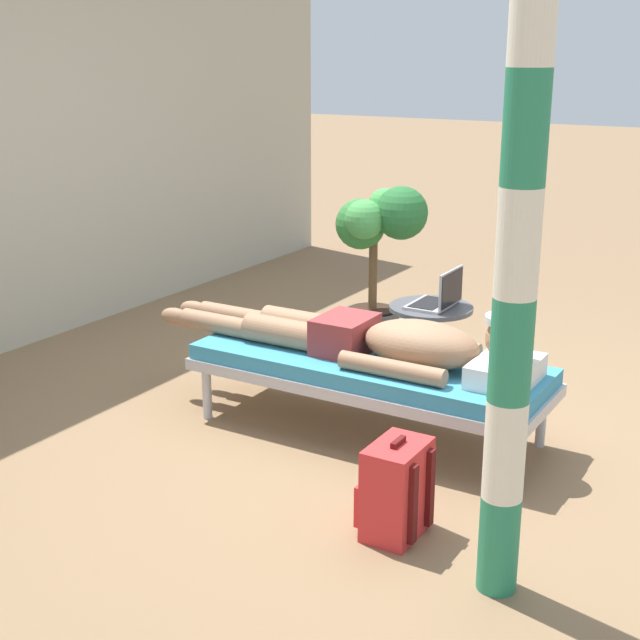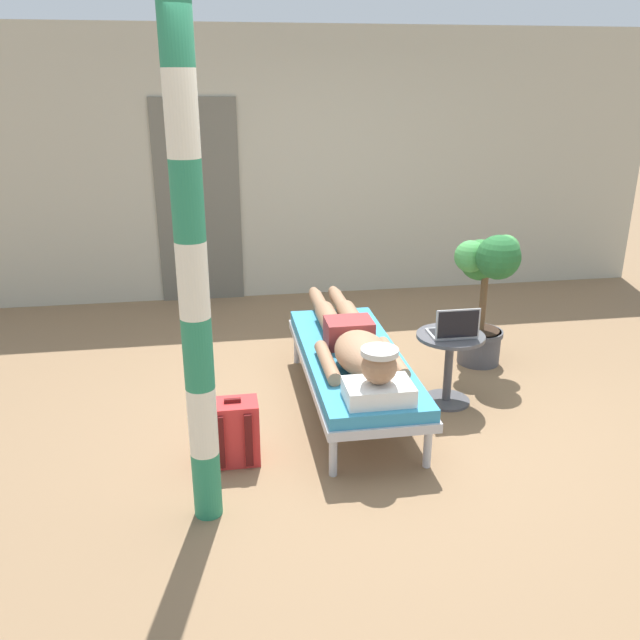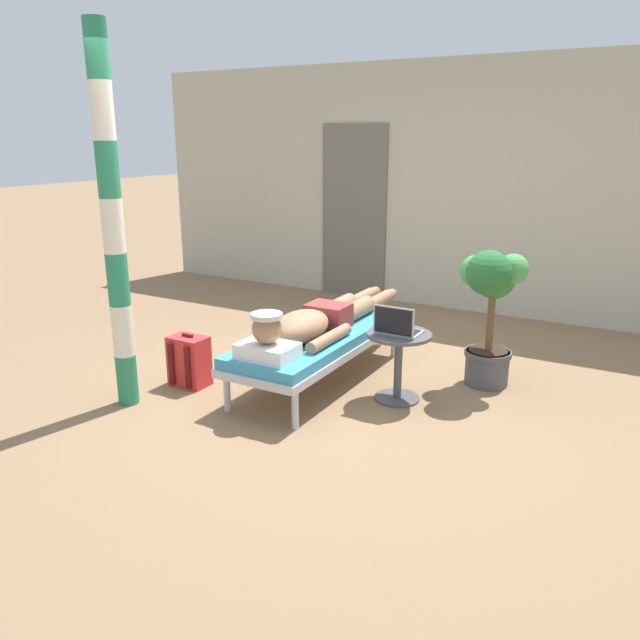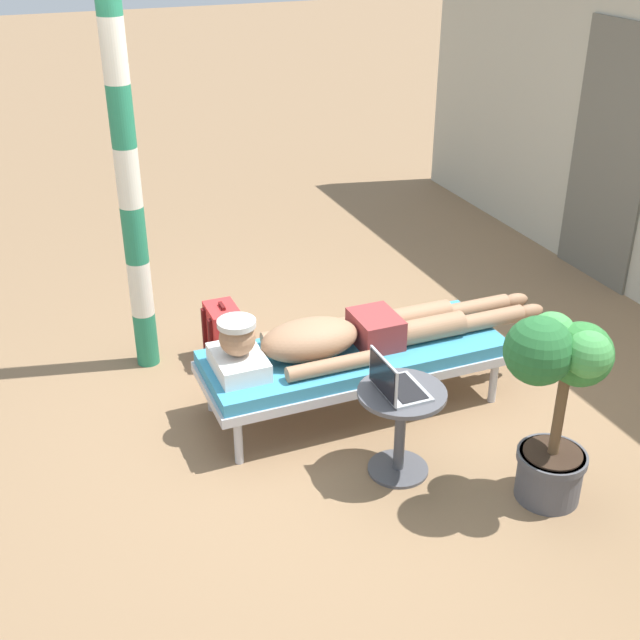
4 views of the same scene
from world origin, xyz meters
name	(u,v)px [view 2 (image 2 of 4)]	position (x,y,z in m)	size (l,w,h in m)	color
ground_plane	(381,410)	(0.00, 0.00, 0.00)	(40.00, 40.00, 0.00)	#846647
house_wall_back	(299,166)	(-0.19, 2.86, 1.35)	(7.60, 0.20, 2.70)	#B2AD99
house_door_panel	(198,203)	(-1.24, 2.75, 1.02)	(0.84, 0.03, 2.04)	#625F54
lounge_chair	(353,362)	(-0.19, 0.10, 0.35)	(0.68, 1.87, 0.42)	#B7B7BC
person_reclining	(355,342)	(-0.19, 0.04, 0.52)	(0.53, 2.17, 0.33)	white
side_table	(449,356)	(0.50, 0.06, 0.36)	(0.48, 0.48, 0.52)	#4C4C51
laptop	(454,329)	(0.50, 0.01, 0.58)	(0.31, 0.24, 0.23)	#A5A8AD
backpack	(234,432)	(-1.05, -0.48, 0.20)	(0.30, 0.26, 0.42)	red
potted_plant	(486,282)	(0.99, 0.67, 0.70)	(0.52, 0.61, 1.11)	#4C4C51
porch_post	(193,280)	(-1.21, -0.99, 1.32)	(0.15, 0.15, 2.63)	#267F59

